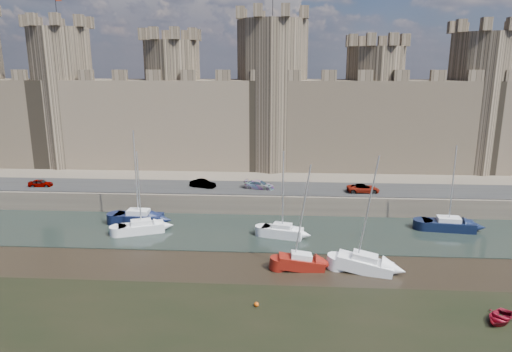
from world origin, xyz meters
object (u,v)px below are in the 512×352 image
(car_3, at_px, (363,189))
(sailboat_1, at_px, (139,218))
(sailboat_5, at_px, (365,264))
(car_2, at_px, (259,185))
(sailboat_2, at_px, (282,231))
(sailboat_0, at_px, (141,227))
(sailboat_3, at_px, (448,224))
(sailboat_4, at_px, (301,262))
(car_1, at_px, (203,184))
(car_0, at_px, (40,183))

(car_3, height_order, sailboat_1, sailboat_1)
(sailboat_1, distance_m, sailboat_5, 27.54)
(car_2, xyz_separation_m, car_3, (13.67, -0.99, -0.00))
(car_3, relative_size, sailboat_2, 0.43)
(sailboat_0, distance_m, sailboat_3, 35.56)
(sailboat_4, distance_m, sailboat_5, 5.89)
(car_3, distance_m, sailboat_0, 28.47)
(sailboat_1, bearing_deg, car_3, 16.91)
(sailboat_2, height_order, sailboat_4, sailboat_4)
(sailboat_2, distance_m, sailboat_3, 19.58)
(car_2, height_order, sailboat_3, sailboat_3)
(car_1, bearing_deg, sailboat_5, -118.97)
(car_2, bearing_deg, car_0, 102.15)
(sailboat_3, relative_size, sailboat_4, 0.98)
(sailboat_1, bearing_deg, car_2, 32.22)
(sailboat_1, relative_size, sailboat_4, 1.12)
(sailboat_0, distance_m, sailboat_5, 25.34)
(car_3, bearing_deg, sailboat_5, 168.46)
(sailboat_1, height_order, sailboat_4, sailboat_1)
(car_0, xyz_separation_m, sailboat_4, (35.06, -18.41, -2.28))
(sailboat_1, xyz_separation_m, sailboat_2, (17.36, -3.20, -0.08))
(car_3, height_order, sailboat_3, sailboat_3)
(car_3, bearing_deg, sailboat_3, -130.69)
(sailboat_0, xyz_separation_m, sailboat_1, (-1.21, 2.86, 0.12))
(car_0, height_order, car_1, car_1)
(car_1, distance_m, car_2, 7.72)
(car_0, height_order, sailboat_3, sailboat_3)
(car_1, xyz_separation_m, sailboat_0, (-5.22, -10.99, -2.33))
(car_1, distance_m, car_3, 21.42)
(car_1, height_order, car_3, car_3)
(sailboat_4, bearing_deg, sailboat_0, 152.22)
(car_1, xyz_separation_m, sailboat_4, (12.76, -19.35, -2.33))
(sailboat_0, bearing_deg, car_1, 43.25)
(car_0, relative_size, car_1, 0.89)
(sailboat_0, relative_size, sailboat_5, 0.85)
(car_1, xyz_separation_m, car_3, (21.39, -1.14, 0.00))
(car_1, height_order, sailboat_0, sailboat_0)
(sailboat_2, bearing_deg, car_0, 176.53)
(car_1, bearing_deg, sailboat_0, 171.82)
(car_0, bearing_deg, car_2, -93.24)
(car_3, bearing_deg, sailboat_1, 101.03)
(car_2, distance_m, sailboat_2, 11.85)
(car_0, relative_size, sailboat_3, 0.31)
(car_2, distance_m, sailboat_5, 22.32)
(sailboat_1, distance_m, sailboat_3, 36.64)
(sailboat_1, bearing_deg, sailboat_3, 3.11)
(car_3, distance_m, sailboat_4, 20.28)
(sailboat_0, xyz_separation_m, sailboat_2, (16.15, -0.34, 0.04))
(sailboat_1, bearing_deg, sailboat_0, -64.19)
(car_0, distance_m, sailboat_4, 39.66)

